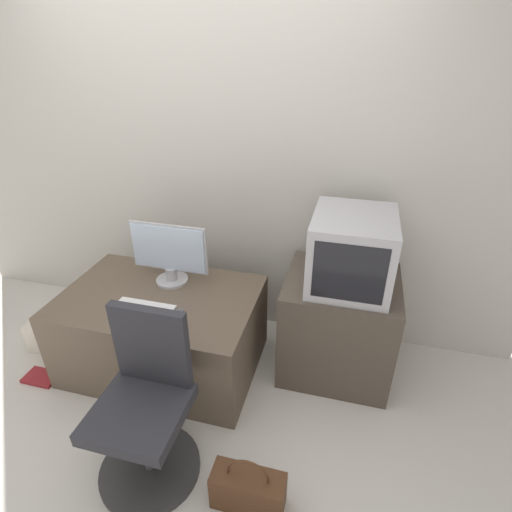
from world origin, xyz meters
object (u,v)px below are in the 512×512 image
Objects in this scene: crt_tv at (351,251)px; book at (41,377)px; mouse at (180,311)px; cardboard_box_lower at (50,335)px; keyboard at (145,307)px; office_chair at (146,411)px; handbag at (248,490)px; main_monitor at (169,254)px.

crt_tv reaches higher than book.
cardboard_box_lower is (-1.11, 0.07, -0.48)m from mouse.
keyboard is 0.40× the size of office_chair.
mouse is at bearing -3.80° from cardboard_box_lower.
keyboard is 0.23m from mouse.
keyboard is at bearing 116.55° from office_chair.
cardboard_box_lower is at bearing 176.20° from mouse.
handbag is at bearing -23.12° from cardboard_box_lower.
office_chair reaches higher than book.
mouse is 0.27× the size of book.
main_monitor is at bearing 129.40° from handbag.
main_monitor is 1.95× the size of cardboard_box_lower.
crt_tv is (0.95, 0.40, 0.33)m from mouse.
main_monitor is at bearing -175.99° from crt_tv.
cardboard_box_lower is 0.34m from book.
keyboard reaches higher than handbag.
office_chair reaches higher than keyboard.
office_chair reaches higher than cardboard_box_lower.
mouse reaches higher than book.
keyboard is 6.28× the size of mouse.
cardboard_box_lower is (-0.88, 0.07, -0.47)m from keyboard.
crt_tv is 2.44× the size of book.
handbag reaches higher than cardboard_box_lower.
office_chair is at bearing -18.70° from book.
handbag is (0.60, -0.66, -0.47)m from mouse.
office_chair is 2.60× the size of handbag.
office_chair reaches higher than handbag.
book is (-1.92, -0.62, -0.91)m from crt_tv.
office_chair reaches higher than mouse.
cardboard_box_lower is at bearing 175.24° from keyboard.
keyboard is 1.16m from handbag.
book is at bearing -64.56° from cardboard_box_lower.
main_monitor reaches higher than book.
main_monitor is 1.43m from handbag.
main_monitor is 0.57× the size of office_chair.
crt_tv is at bearing 9.01° from cardboard_box_lower.
keyboard is 0.66m from office_chair.
cardboard_box_lower is at bearing 115.44° from book.
keyboard is 1.00m from cardboard_box_lower.
office_chair is (0.28, -0.57, -0.18)m from keyboard.
handbag is at bearing -38.25° from keyboard.
book is at bearing -162.05° from crt_tv.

